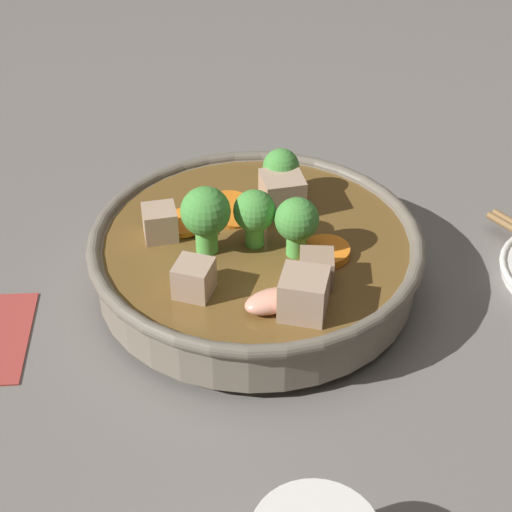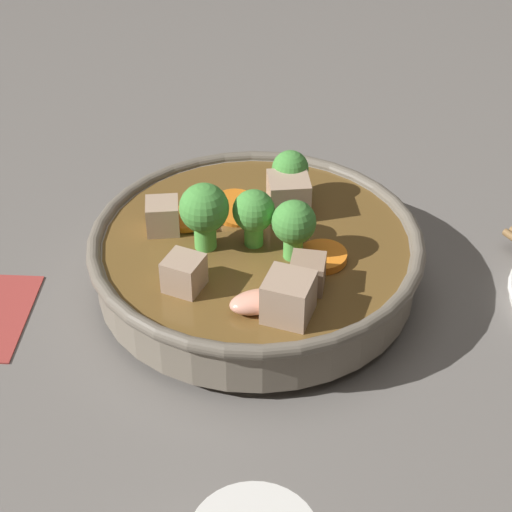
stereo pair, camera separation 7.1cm
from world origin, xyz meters
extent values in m
plane|color=slate|center=(0.00, 0.00, 0.00)|extent=(3.00, 3.00, 0.00)
cylinder|color=slate|center=(0.00, 0.00, 0.01)|extent=(0.15, 0.15, 0.01)
cylinder|color=slate|center=(0.00, 0.00, 0.03)|extent=(0.27, 0.27, 0.04)
torus|color=#685F52|center=(0.00, 0.00, 0.05)|extent=(0.28, 0.28, 0.01)
cylinder|color=brown|center=(0.00, 0.00, 0.04)|extent=(0.26, 0.26, 0.02)
cylinder|color=orange|center=(0.01, 0.06, 0.06)|extent=(0.05, 0.05, 0.01)
cylinder|color=orange|center=(-0.03, -0.03, 0.06)|extent=(0.06, 0.06, 0.02)
cylinder|color=orange|center=(-0.01, -0.06, 0.05)|extent=(0.05, 0.05, 0.01)
cylinder|color=#59B84C|center=(0.01, 0.04, 0.06)|extent=(0.02, 0.02, 0.02)
sphere|color=#47933D|center=(0.01, 0.04, 0.09)|extent=(0.04, 0.04, 0.04)
cylinder|color=#59B84C|center=(0.02, -0.04, 0.06)|extent=(0.02, 0.02, 0.02)
sphere|color=#47933D|center=(0.02, -0.04, 0.09)|extent=(0.04, 0.04, 0.04)
cylinder|color=#59B84C|center=(-0.07, 0.01, 0.06)|extent=(0.01, 0.01, 0.02)
sphere|color=#47933D|center=(-0.07, 0.01, 0.08)|extent=(0.03, 0.03, 0.03)
cylinder|color=#59B84C|center=(0.01, 0.00, 0.06)|extent=(0.02, 0.02, 0.02)
sphere|color=#47933D|center=(0.01, 0.00, 0.09)|extent=(0.04, 0.04, 0.04)
cube|color=tan|center=(0.08, -0.03, 0.07)|extent=(0.03, 0.03, 0.03)
cube|color=#9E7F66|center=(0.04, 0.06, 0.07)|extent=(0.03, 0.03, 0.03)
cube|color=tan|center=(0.01, -0.08, 0.07)|extent=(0.04, 0.04, 0.03)
cube|color=tan|center=(-0.05, 0.01, 0.07)|extent=(0.05, 0.05, 0.04)
cube|color=tan|center=(0.08, 0.06, 0.07)|extent=(0.04, 0.04, 0.03)
ellipsoid|color=#EA9E84|center=(0.08, 0.03, 0.06)|extent=(0.05, 0.05, 0.02)
camera|label=1|loc=(0.56, 0.14, 0.48)|focal=60.00mm
camera|label=2|loc=(0.54, 0.20, 0.48)|focal=60.00mm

